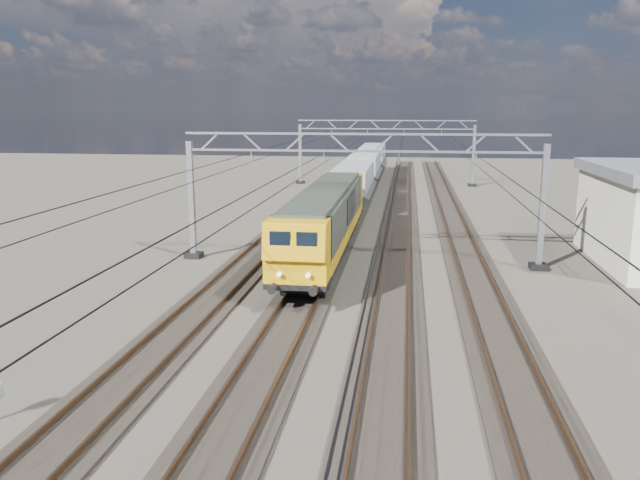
# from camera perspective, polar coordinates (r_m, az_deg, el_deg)

# --- Properties ---
(ground) EXTENTS (160.00, 160.00, 0.00)m
(ground) POSITION_cam_1_polar(r_m,az_deg,el_deg) (30.63, 3.05, -3.94)
(ground) COLOR black
(ground) RESTS_ON ground
(track_outer_west) EXTENTS (2.60, 140.00, 0.30)m
(track_outer_west) POSITION_cam_1_polar(r_m,az_deg,el_deg) (31.67, -7.84, -3.37)
(track_outer_west) COLOR black
(track_outer_west) RESTS_ON ground
(track_loco) EXTENTS (2.60, 140.00, 0.30)m
(track_loco) POSITION_cam_1_polar(r_m,az_deg,el_deg) (30.84, -0.66, -3.68)
(track_loco) COLOR black
(track_loco) RESTS_ON ground
(track_inner_east) EXTENTS (2.60, 140.00, 0.30)m
(track_inner_east) POSITION_cam_1_polar(r_m,az_deg,el_deg) (30.52, 6.81, -3.93)
(track_inner_east) COLOR black
(track_inner_east) RESTS_ON ground
(track_outer_east) EXTENTS (2.60, 140.00, 0.30)m
(track_outer_east) POSITION_cam_1_polar(r_m,az_deg,el_deg) (30.71, 14.31, -4.12)
(track_outer_east) COLOR black
(track_outer_east) RESTS_ON ground
(catenary_gantry_mid) EXTENTS (19.90, 0.90, 7.11)m
(catenary_gantry_mid) POSITION_cam_1_polar(r_m,az_deg,el_deg) (33.74, 3.72, 4.31)
(catenary_gantry_mid) COLOR #9CA1AA
(catenary_gantry_mid) RESTS_ON ground
(catenary_gantry_far) EXTENTS (19.90, 0.90, 7.11)m
(catenary_gantry_far) POSITION_cam_1_polar(r_m,az_deg,el_deg) (69.54, 6.00, 8.23)
(catenary_gantry_far) COLOR #9CA1AA
(catenary_gantry_far) RESTS_ON ground
(overhead_wires) EXTENTS (12.03, 140.00, 0.53)m
(overhead_wires) POSITION_cam_1_polar(r_m,az_deg,el_deg) (37.53, 4.23, 7.91)
(overhead_wires) COLOR black
(overhead_wires) RESTS_ON ground
(locomotive) EXTENTS (2.76, 21.10, 3.62)m
(locomotive) POSITION_cam_1_polar(r_m,az_deg,el_deg) (35.12, 0.55, 2.03)
(locomotive) COLOR black
(locomotive) RESTS_ON ground
(hopper_wagon_lead) EXTENTS (3.38, 13.00, 3.25)m
(hopper_wagon_lead) POSITION_cam_1_polar(r_m,az_deg,el_deg) (52.56, 3.06, 5.24)
(hopper_wagon_lead) COLOR black
(hopper_wagon_lead) RESTS_ON ground
(hopper_wagon_mid) EXTENTS (3.38, 13.00, 3.25)m
(hopper_wagon_mid) POSITION_cam_1_polar(r_m,az_deg,el_deg) (66.64, 4.13, 6.65)
(hopper_wagon_mid) COLOR black
(hopper_wagon_mid) RESTS_ON ground
(hopper_wagon_third) EXTENTS (3.38, 13.00, 3.25)m
(hopper_wagon_third) POSITION_cam_1_polar(r_m,az_deg,el_deg) (80.76, 4.83, 7.57)
(hopper_wagon_third) COLOR black
(hopper_wagon_third) RESTS_ON ground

